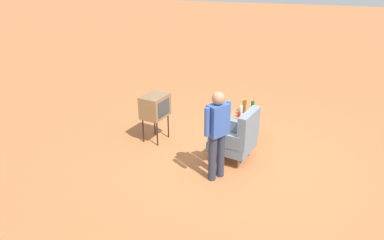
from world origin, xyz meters
TOP-DOWN VIEW (x-y plane):
  - ground_plane at (0.00, 0.00)m, footprint 60.00×60.00m
  - armchair at (0.02, 0.11)m, footprint 0.90×0.92m
  - side_table at (-0.86, 0.08)m, footprint 0.56×0.56m
  - tv_on_stand at (-0.29, -1.74)m, footprint 0.67×0.54m
  - person_standing at (0.77, -0.11)m, footprint 0.49×0.38m
  - bottle_tall_amber at (-0.94, 0.05)m, footprint 0.07×0.07m
  - bottle_wine_green at (-0.87, 0.23)m, footprint 0.07×0.07m
  - soda_can_red at (-0.68, -0.01)m, footprint 0.07×0.07m
  - bottle_short_clear at (-0.82, 0.00)m, footprint 0.06×0.06m
  - flower_vase at (-1.09, 0.01)m, footprint 0.14×0.10m

SIDE VIEW (x-z plane):
  - ground_plane at x=0.00m, z-range 0.00..0.00m
  - armchair at x=0.02m, z-range -0.03..1.03m
  - side_table at x=-0.86m, z-range 0.22..0.83m
  - soda_can_red at x=-0.68m, z-range 0.61..0.74m
  - bottle_short_clear at x=-0.82m, z-range 0.61..0.81m
  - flower_vase at x=-1.09m, z-range 0.63..0.89m
  - bottle_tall_amber at x=-0.94m, z-range 0.61..0.91m
  - bottle_wine_green at x=-0.87m, z-range 0.61..0.93m
  - tv_on_stand at x=-0.29m, z-range 0.27..1.30m
  - person_standing at x=0.77m, z-range 0.12..1.76m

